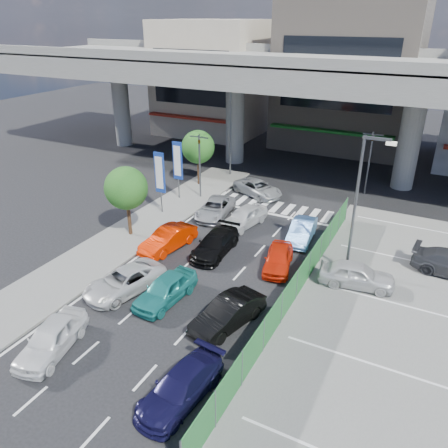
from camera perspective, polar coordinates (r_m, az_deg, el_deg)
The scene contains 29 objects.
ground at distance 23.73m, azimuth -4.67°, elevation -8.94°, with size 120.00×120.00×0.00m, color black.
parking_lot at distance 22.79m, azimuth 23.29°, elevation -12.87°, with size 12.00×28.00×0.06m, color #62625F.
sidewalk_left at distance 30.11m, azimuth -12.07°, elevation -1.35°, with size 4.00×30.00×0.12m, color #62625F.
fence_run at distance 22.12m, azimuth 8.59°, elevation -9.22°, with size 0.16×22.00×1.80m, color #22632C, non-canonical shape.
expressway at distance 40.14m, azimuth 12.41°, elevation 18.40°, with size 64.00×14.00×10.75m.
building_west at distance 55.67m, azimuth -1.59°, elevation 18.47°, with size 12.00×10.90×13.00m.
building_center at distance 50.87m, azimuth 15.85°, elevation 18.03°, with size 14.00×10.90×15.00m.
traffic_light_left at distance 34.37m, azimuth -3.24°, elevation 9.55°, with size 1.60×1.24×5.20m.
traffic_light_right at distance 37.03m, azimuth 18.67°, elevation 9.44°, with size 1.60×1.24×5.20m.
street_lamp_right at distance 24.29m, azimuth 17.33°, elevation 3.53°, with size 1.65×0.22×8.00m.
street_lamp_left at distance 39.34m, azimuth 1.09°, elevation 12.91°, with size 1.65×0.22×8.00m.
signboard_near at distance 31.96m, azimuth -8.40°, elevation 6.42°, with size 0.80×0.14×4.70m.
signboard_far at distance 34.52m, azimuth -6.08°, elevation 8.01°, with size 0.80×0.14×4.70m.
tree_near at distance 28.79m, azimuth -12.67°, elevation 4.56°, with size 2.80×2.80×4.80m.
tree_far at distance 37.37m, azimuth -3.41°, elevation 10.00°, with size 2.80×2.80×4.80m.
van_white_back_left at distance 21.08m, azimuth -21.63°, elevation -13.72°, with size 1.63×4.05×1.38m, color white.
minivan_navy_back at distance 17.86m, azimuth -5.69°, elevation -20.43°, with size 1.72×4.23×1.23m, color #100F34.
sedan_white_mid_left at distance 24.03m, azimuth -12.86°, elevation -7.28°, with size 2.11×4.59×1.27m, color silver.
taxi_teal_mid at distance 22.89m, azimuth -7.66°, elevation -8.46°, with size 1.63×4.05×1.38m, color teal.
hatch_black_mid_right at distance 21.06m, azimuth 0.52°, elevation -11.61°, with size 1.46×4.19×1.38m, color black.
taxi_orange_left at distance 27.73m, azimuth -7.29°, elevation -1.96°, with size 1.46×4.19×1.38m, color red.
sedan_black_mid at distance 27.04m, azimuth -1.15°, elevation -2.60°, with size 1.81×4.45×1.29m, color black.
taxi_orange_right at distance 25.68m, azimuth 7.11°, elevation -4.48°, with size 1.51×3.74×1.28m, color red.
wagon_silver_front_left at distance 32.07m, azimuth -1.17°, elevation 2.06°, with size 2.03×4.41×1.22m, color #929499.
sedan_white_front_mid at distance 30.59m, azimuth 2.68°, elevation 0.98°, with size 1.63×4.05×1.38m, color silver.
kei_truck_front_right at distance 29.03m, azimuth 10.12°, elevation -0.91°, with size 1.38×3.97×1.31m, color #568AD0.
crossing_wagon_silver at distance 35.99m, azimuth 4.44°, elevation 4.68°, with size 2.03×4.41×1.23m, color #9EA2A6.
parked_sedan_white at distance 24.83m, azimuth 16.91°, elevation -6.34°, with size 1.62×4.04×1.38m, color silver.
traffic_cone at distance 25.87m, azimuth 14.93°, elevation -5.49°, with size 0.39×0.39×0.76m, color #DC480C.
Camera 1 is at (10.62, -16.43, 13.44)m, focal length 35.00 mm.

